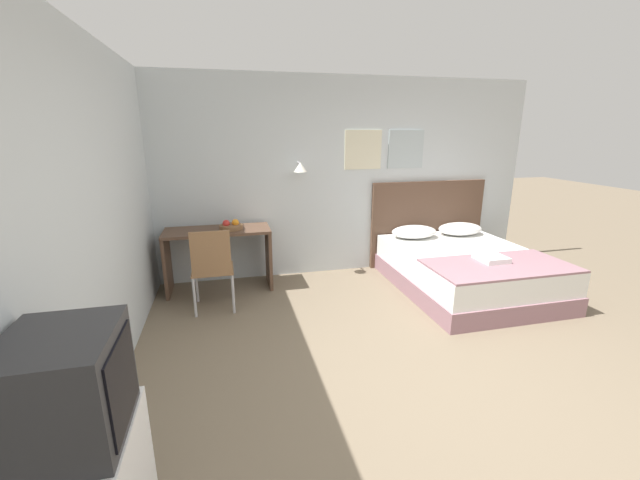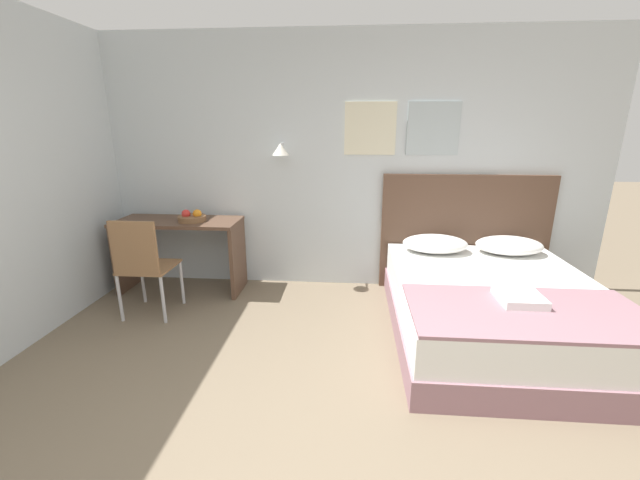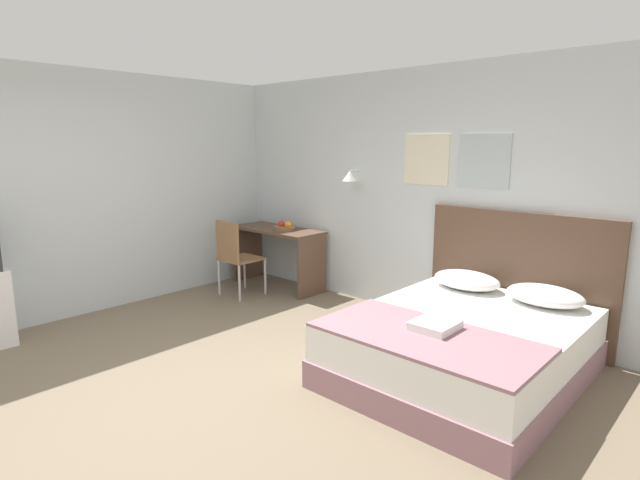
{
  "view_description": "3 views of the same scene",
  "coord_description": "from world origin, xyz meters",
  "px_view_note": "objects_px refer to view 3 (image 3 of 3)",
  "views": [
    {
      "loc": [
        -1.51,
        -2.31,
        1.95
      ],
      "look_at": [
        -0.53,
        1.71,
        0.79
      ],
      "focal_mm": 22.0,
      "sensor_mm": 36.0,
      "label": 1
    },
    {
      "loc": [
        0.17,
        -1.33,
        1.73
      ],
      "look_at": [
        -0.1,
        2.03,
        0.74
      ],
      "focal_mm": 22.0,
      "sensor_mm": 36.0,
      "label": 2
    },
    {
      "loc": [
        3.11,
        -1.8,
        1.87
      ],
      "look_at": [
        0.2,
        1.36,
        1.03
      ],
      "focal_mm": 28.0,
      "sensor_mm": 36.0,
      "label": 3
    }
  ],
  "objects_px": {
    "headboard": "(517,277)",
    "fruit_bowl": "(285,227)",
    "bed": "(462,347)",
    "throw_blanket": "(426,336)",
    "folded_towel_near_foot": "(435,325)",
    "desk": "(278,246)",
    "pillow_right": "(545,295)",
    "desk_chair": "(234,253)",
    "pillow_left": "(466,280)"
  },
  "relations": [
    {
      "from": "pillow_left",
      "to": "desk",
      "type": "bearing_deg",
      "value": 179.86
    },
    {
      "from": "folded_towel_near_foot",
      "to": "desk",
      "type": "xyz_separation_m",
      "value": [
        -3.01,
        1.2,
        -0.01
      ]
    },
    {
      "from": "fruit_bowl",
      "to": "desk",
      "type": "bearing_deg",
      "value": 170.33
    },
    {
      "from": "pillow_right",
      "to": "fruit_bowl",
      "type": "relative_size",
      "value": 2.27
    },
    {
      "from": "pillow_left",
      "to": "folded_towel_near_foot",
      "type": "relative_size",
      "value": 2.0
    },
    {
      "from": "bed",
      "to": "headboard",
      "type": "relative_size",
      "value": 1.15
    },
    {
      "from": "pillow_right",
      "to": "pillow_left",
      "type": "bearing_deg",
      "value": 180.0
    },
    {
      "from": "bed",
      "to": "throw_blanket",
      "type": "relative_size",
      "value": 1.28
    },
    {
      "from": "bed",
      "to": "desk_chair",
      "type": "height_order",
      "value": "desk_chair"
    },
    {
      "from": "folded_towel_near_foot",
      "to": "throw_blanket",
      "type": "bearing_deg",
      "value": -86.96
    },
    {
      "from": "headboard",
      "to": "desk_chair",
      "type": "bearing_deg",
      "value": -162.89
    },
    {
      "from": "headboard",
      "to": "desk",
      "type": "height_order",
      "value": "headboard"
    },
    {
      "from": "pillow_right",
      "to": "fruit_bowl",
      "type": "distance_m",
      "value": 3.22
    },
    {
      "from": "folded_towel_near_foot",
      "to": "desk_chair",
      "type": "distance_m",
      "value": 3.12
    },
    {
      "from": "headboard",
      "to": "folded_towel_near_foot",
      "type": "distance_m",
      "value": 1.49
    },
    {
      "from": "headboard",
      "to": "desk",
      "type": "bearing_deg",
      "value": -174.51
    },
    {
      "from": "throw_blanket",
      "to": "folded_towel_near_foot",
      "type": "relative_size",
      "value": 4.95
    },
    {
      "from": "desk_chair",
      "to": "fruit_bowl",
      "type": "relative_size",
      "value": 3.35
    },
    {
      "from": "desk",
      "to": "desk_chair",
      "type": "xyz_separation_m",
      "value": [
        -0.06,
        -0.66,
        0.01
      ]
    },
    {
      "from": "pillow_left",
      "to": "folded_towel_near_foot",
      "type": "bearing_deg",
      "value": -73.56
    },
    {
      "from": "headboard",
      "to": "throw_blanket",
      "type": "bearing_deg",
      "value": -90.0
    },
    {
      "from": "pillow_left",
      "to": "fruit_bowl",
      "type": "height_order",
      "value": "fruit_bowl"
    },
    {
      "from": "headboard",
      "to": "pillow_left",
      "type": "distance_m",
      "value": 0.47
    },
    {
      "from": "folded_towel_near_foot",
      "to": "desk_chair",
      "type": "xyz_separation_m",
      "value": [
        -3.07,
        0.54,
        -0.0
      ]
    },
    {
      "from": "fruit_bowl",
      "to": "pillow_right",
      "type": "bearing_deg",
      "value": 0.4
    },
    {
      "from": "throw_blanket",
      "to": "desk_chair",
      "type": "bearing_deg",
      "value": 167.44
    },
    {
      "from": "bed",
      "to": "desk_chair",
      "type": "xyz_separation_m",
      "value": [
        -3.08,
        0.1,
        0.3
      ]
    },
    {
      "from": "bed",
      "to": "pillow_left",
      "type": "xyz_separation_m",
      "value": [
        -0.36,
        0.75,
        0.34
      ]
    },
    {
      "from": "desk_chair",
      "to": "throw_blanket",
      "type": "bearing_deg",
      "value": -12.56
    },
    {
      "from": "desk_chair",
      "to": "folded_towel_near_foot",
      "type": "bearing_deg",
      "value": -10.04
    },
    {
      "from": "desk",
      "to": "fruit_bowl",
      "type": "height_order",
      "value": "fruit_bowl"
    },
    {
      "from": "pillow_right",
      "to": "throw_blanket",
      "type": "height_order",
      "value": "pillow_right"
    },
    {
      "from": "folded_towel_near_foot",
      "to": "headboard",
      "type": "bearing_deg",
      "value": 89.71
    },
    {
      "from": "fruit_bowl",
      "to": "desk_chair",
      "type": "bearing_deg",
      "value": -110.24
    },
    {
      "from": "throw_blanket",
      "to": "desk",
      "type": "height_order",
      "value": "desk"
    },
    {
      "from": "headboard",
      "to": "fruit_bowl",
      "type": "distance_m",
      "value": 2.87
    },
    {
      "from": "bed",
      "to": "throw_blanket",
      "type": "xyz_separation_m",
      "value": [
        -0.0,
        -0.59,
        0.27
      ]
    },
    {
      "from": "headboard",
      "to": "folded_towel_near_foot",
      "type": "xyz_separation_m",
      "value": [
        -0.01,
        -1.49,
        -0.06
      ]
    },
    {
      "from": "bed",
      "to": "headboard",
      "type": "xyz_separation_m",
      "value": [
        -0.0,
        1.04,
        0.37
      ]
    },
    {
      "from": "headboard",
      "to": "fruit_bowl",
      "type": "height_order",
      "value": "headboard"
    },
    {
      "from": "bed",
      "to": "desk",
      "type": "distance_m",
      "value": 3.12
    },
    {
      "from": "pillow_left",
      "to": "pillow_right",
      "type": "bearing_deg",
      "value": 0.0
    },
    {
      "from": "pillow_left",
      "to": "folded_towel_near_foot",
      "type": "height_order",
      "value": "pillow_left"
    },
    {
      "from": "desk",
      "to": "pillow_right",
      "type": "bearing_deg",
      "value": -0.11
    },
    {
      "from": "pillow_right",
      "to": "bed",
      "type": "bearing_deg",
      "value": -115.7
    },
    {
      "from": "desk_chair",
      "to": "fruit_bowl",
      "type": "distance_m",
      "value": 0.72
    },
    {
      "from": "pillow_right",
      "to": "desk",
      "type": "height_order",
      "value": "desk"
    },
    {
      "from": "bed",
      "to": "desk_chair",
      "type": "distance_m",
      "value": 3.1
    },
    {
      "from": "headboard",
      "to": "desk",
      "type": "xyz_separation_m",
      "value": [
        -3.02,
        -0.29,
        -0.08
      ]
    },
    {
      "from": "fruit_bowl",
      "to": "throw_blanket",
      "type": "bearing_deg",
      "value": -24.8
    }
  ]
}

